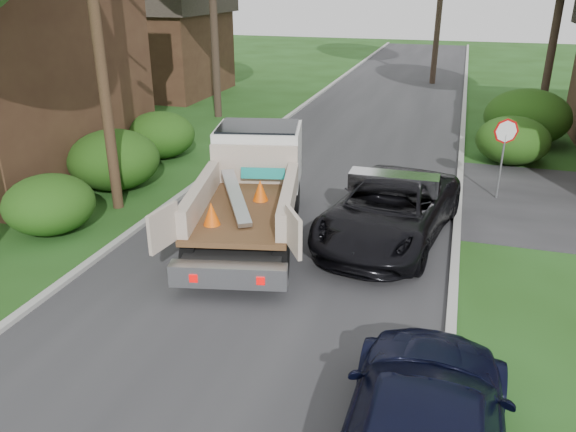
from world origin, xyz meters
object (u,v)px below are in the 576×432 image
(stop_sign, at_px, (505,142))
(flatbed_truck, at_px, (253,177))
(utility_pole, at_px, (96,22))
(black_pickup, at_px, (390,210))
(house_left_far, at_px, (155,39))

(stop_sign, xyz_separation_m, flatbed_truck, (-6.44, -3.97, -0.44))
(utility_pole, xyz_separation_m, black_pickup, (7.88, 0.15, -4.38))
(flatbed_truck, bearing_deg, utility_pole, 168.16)
(house_left_far, distance_m, flatbed_truck, 21.01)
(house_left_far, bearing_deg, stop_sign, -34.81)
(stop_sign, height_order, utility_pole, utility_pole)
(flatbed_truck, relative_size, black_pickup, 1.20)
(stop_sign, distance_m, flatbed_truck, 7.58)
(utility_pole, bearing_deg, stop_sign, 20.62)
(stop_sign, height_order, house_left_far, house_left_far)
(stop_sign, xyz_separation_m, black_pickup, (-2.80, -3.87, -0.98))
(flatbed_truck, distance_m, black_pickup, 3.68)
(stop_sign, xyz_separation_m, utility_pole, (-10.68, -4.02, 3.40))
(stop_sign, relative_size, flatbed_truck, 0.36)
(stop_sign, height_order, black_pickup, stop_sign)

